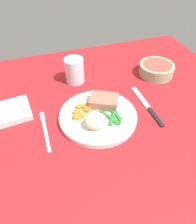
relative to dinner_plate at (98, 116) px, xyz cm
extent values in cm
cube|color=red|center=(-3.93, 2.45, -1.80)|extent=(120.00, 90.00, 2.00)
cylinder|color=white|center=(0.00, 0.00, 0.00)|extent=(24.35, 24.35, 1.60)
cube|color=#A86B56|center=(3.29, 3.83, 2.26)|extent=(10.86, 9.96, 2.93)
ellipsoid|color=beige|center=(-2.19, -4.38, 2.83)|extent=(6.58, 5.66, 4.06)
cylinder|color=orange|center=(-6.18, 2.67, 1.32)|extent=(2.28, 2.28, 1.03)
cylinder|color=orange|center=(-2.38, 4.17, 1.27)|extent=(2.60, 2.60, 0.94)
cylinder|color=orange|center=(-2.64, 2.34, 1.42)|extent=(2.17, 2.17, 1.24)
cylinder|color=orange|center=(-5.18, 0.74, 1.21)|extent=(2.23, 2.23, 0.81)
cylinder|color=orange|center=(-6.74, 0.41, 1.31)|extent=(2.22, 2.22, 1.02)
cylinder|color=orange|center=(-4.87, 4.59, 1.33)|extent=(1.94, 1.94, 1.06)
cylinder|color=#2D8C38|center=(3.12, -3.44, 1.16)|extent=(3.72, 5.24, 0.73)
cylinder|color=#2D8C38|center=(3.01, -2.81, 1.24)|extent=(4.41, 7.60, 0.88)
cylinder|color=#2D8C38|center=(5.44, -2.76, 1.19)|extent=(1.25, 5.57, 0.77)
cylinder|color=#2D8C38|center=(4.78, -1.38, 1.19)|extent=(3.20, 6.61, 0.78)
cylinder|color=#2D8C38|center=(4.64, -1.83, 1.22)|extent=(3.33, 6.19, 0.85)
cylinder|color=#2D8C38|center=(4.08, -2.50, 1.21)|extent=(4.89, 7.27, 0.82)
cylinder|color=#2D8C38|center=(2.98, -3.58, 1.18)|extent=(2.92, 5.78, 0.77)
cube|color=silver|center=(-16.63, -2.00, -0.60)|extent=(1.00, 13.00, 0.40)
cube|color=silver|center=(-17.23, 6.30, -0.60)|extent=(0.24, 3.60, 0.40)
cube|color=silver|center=(-16.83, 6.30, -0.60)|extent=(0.24, 3.60, 0.40)
cube|color=silver|center=(-16.43, 6.30, -0.60)|extent=(0.24, 3.60, 0.40)
cube|color=silver|center=(-16.03, 6.30, -0.60)|extent=(0.24, 3.60, 0.40)
cube|color=black|center=(17.39, -5.50, -0.60)|extent=(1.30, 9.00, 0.64)
cube|color=silver|center=(17.39, 4.50, -0.60)|extent=(1.70, 12.00, 0.40)
cylinder|color=silver|center=(-1.86, 22.12, 3.87)|extent=(7.11, 7.11, 9.33)
cylinder|color=silver|center=(-1.86, 22.12, 1.21)|extent=(6.54, 6.54, 4.03)
cylinder|color=#99B28C|center=(29.89, 16.38, 1.38)|extent=(13.47, 13.47, 4.36)
cylinder|color=#B24C3F|center=(29.89, 16.38, 2.36)|extent=(11.45, 11.45, 2.40)
cube|color=white|center=(-26.69, 10.49, 0.22)|extent=(14.68, 12.28, 2.03)
camera|label=1|loc=(-14.89, -44.52, 46.13)|focal=33.61mm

